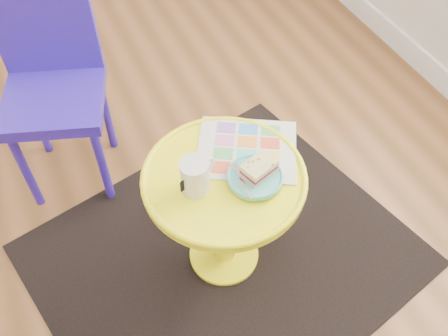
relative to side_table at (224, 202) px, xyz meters
name	(u,v)px	position (x,y,z in m)	size (l,w,h in m)	color
floor	(64,329)	(-0.62, -0.03, -0.35)	(4.00, 4.00, 0.00)	brown
rug	(224,255)	(0.00, 0.00, -0.34)	(1.30, 1.10, 0.01)	black
side_table	(224,202)	(0.00, 0.00, 0.00)	(0.51, 0.51, 0.48)	#FFF715
chair	(52,78)	(-0.38, 0.70, 0.12)	(0.46, 0.46, 0.82)	#301BAF
newspaper	(247,149)	(0.11, 0.07, 0.14)	(0.31, 0.27, 0.01)	silver
mug	(195,175)	(-0.09, 0.00, 0.20)	(0.12, 0.09, 0.11)	silver
plate	(255,177)	(0.08, -0.05, 0.15)	(0.17, 0.17, 0.02)	#57B9B2
cake_slice	(259,168)	(0.09, -0.05, 0.18)	(0.12, 0.09, 0.04)	#D3BC8C
fork	(241,179)	(0.03, -0.05, 0.16)	(0.02, 0.14, 0.00)	silver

